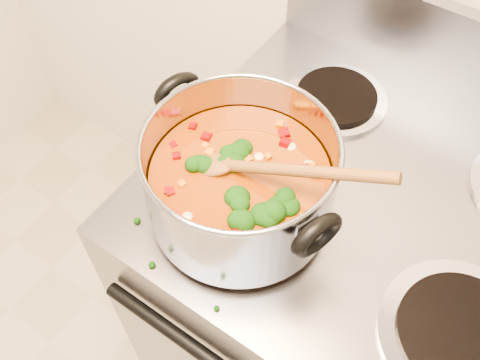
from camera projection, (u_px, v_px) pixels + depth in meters
The scene contains 4 objects.
electric_range at pixel (345, 308), 1.24m from camera, with size 0.76×0.69×1.08m.
stockpot at pixel (240, 181), 0.78m from camera, with size 0.34×0.28×0.17m.
wooden_spoon at pixel (254, 167), 0.74m from camera, with size 0.30×0.10×0.13m.
cooktop_crumbs at pixel (168, 246), 0.82m from camera, with size 0.20×0.16×0.01m.
Camera 1 is at (0.06, 0.63, 1.64)m, focal length 40.00 mm.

